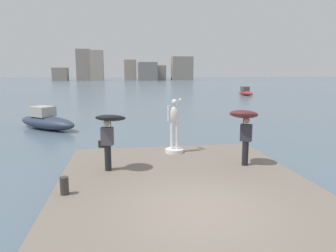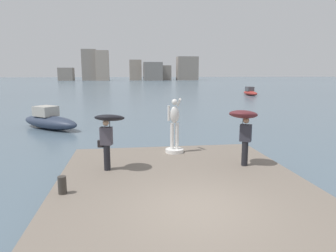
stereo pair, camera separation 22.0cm
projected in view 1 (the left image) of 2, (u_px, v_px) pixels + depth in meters
ground_plane at (133, 97)px, 46.54m from camera, size 400.00×400.00×0.00m
pier at (186, 190)px, 9.22m from camera, size 7.62×9.40×0.40m
statue_white_figure at (174, 131)px, 12.64m from camera, size 0.75×0.94×2.25m
onlooker_left at (109, 127)px, 10.19m from camera, size 1.24×1.25×1.97m
onlooker_right at (244, 121)px, 10.81m from camera, size 1.38×1.39×2.03m
mooring_bollard at (64, 186)px, 8.34m from camera, size 0.23×0.23×0.49m
boat_far at (246, 92)px, 50.19m from camera, size 1.37×4.66×1.37m
boat_rightward at (46, 121)px, 20.13m from camera, size 4.78×4.48×1.47m
distant_skyline at (130, 69)px, 142.50m from camera, size 63.60×12.69×13.92m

